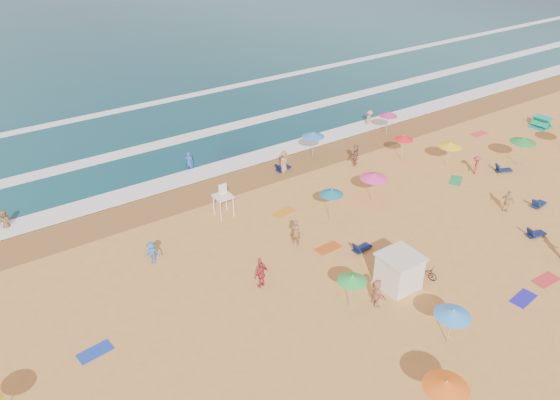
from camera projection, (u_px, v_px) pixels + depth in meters
ground at (355, 253)px, 34.39m from camera, size 220.00×220.00×0.00m
ocean at (36, 16)px, 94.38m from camera, size 220.00×140.00×0.18m
wet_sand at (252, 176)px, 43.31m from camera, size 220.00×220.00×0.00m
surf_foam at (201, 137)px, 49.56m from camera, size 200.00×18.70×0.05m
cabana at (399, 272)px, 31.13m from camera, size 2.00×2.00×2.00m
cabana_roof at (401, 257)px, 30.59m from camera, size 2.20×2.20×0.12m
bicycle at (425, 271)px, 32.12m from camera, size 0.92×1.68×0.84m
lifeguard_stand at (223, 202)px, 37.70m from camera, size 1.20×1.20×2.10m
beach_umbrellas at (367, 215)px, 34.29m from camera, size 54.50×25.72×0.76m
loungers at (453, 238)px, 35.48m from camera, size 42.09×28.30×0.34m
towels at (409, 271)px, 32.80m from camera, size 40.88×25.49×0.03m
beachgoers at (309, 222)px, 35.95m from camera, size 39.08×26.71×2.10m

